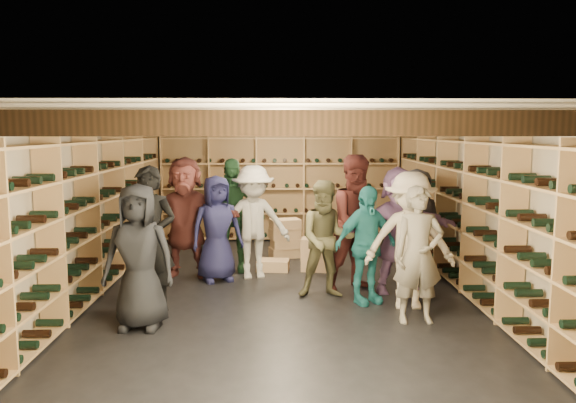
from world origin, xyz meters
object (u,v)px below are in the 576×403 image
at_px(crate_loose, 273,265).
at_px(person_3, 410,240).
at_px(person_0, 139,257).
at_px(person_9, 253,222).
at_px(person_4, 366,245).
at_px(person_12, 416,223).
at_px(crate_stack_right, 285,238).
at_px(person_11, 399,230).
at_px(person_2, 327,239).
at_px(person_10, 231,215).
at_px(person_8, 358,223).
at_px(person_6, 217,228).
at_px(person_7, 419,255).
at_px(person_1, 150,239).
at_px(person_5, 185,217).

distance_m(crate_loose, person_3, 2.67).
distance_m(person_0, person_9, 2.45).
height_order(person_4, person_12, person_12).
xyz_separation_m(crate_stack_right, person_11, (1.52, -2.08, 0.52)).
bearing_deg(person_2, person_10, 132.99).
bearing_deg(crate_loose, person_0, -119.80).
xyz_separation_m(person_9, person_10, (-0.36, 0.41, 0.04)).
xyz_separation_m(person_4, person_8, (-0.01, 0.61, 0.18)).
relative_size(person_2, person_8, 0.83).
height_order(person_3, person_8, person_8).
distance_m(crate_stack_right, person_10, 1.38).
height_order(person_2, person_6, person_6).
height_order(person_2, person_3, person_3).
height_order(person_6, person_8, person_8).
bearing_deg(person_9, person_2, -55.88).
xyz_separation_m(crate_stack_right, person_7, (1.47, -3.36, 0.45)).
bearing_deg(person_11, person_2, 177.61).
bearing_deg(crate_stack_right, crate_loose, -103.10).
xyz_separation_m(person_1, person_7, (3.16, -0.48, -0.10)).
bearing_deg(person_11, crate_stack_right, 109.67).
xyz_separation_m(person_1, person_4, (2.67, 0.27, -0.14)).
bearing_deg(person_3, person_8, 129.40).
height_order(person_2, person_4, person_2).
bearing_deg(person_5, person_11, -12.60).
xyz_separation_m(person_10, person_12, (2.83, -0.35, -0.07)).
distance_m(person_0, person_7, 3.16).
relative_size(crate_loose, person_5, 0.27).
bearing_deg(crate_loose, person_10, -179.07).
bearing_deg(person_9, person_6, -174.74).
relative_size(crate_loose, person_12, 0.31).
bearing_deg(person_8, person_7, -93.93).
distance_m(crate_stack_right, person_5, 2.05).
bearing_deg(person_7, person_0, -179.65).
bearing_deg(person_10, person_1, -118.85).
distance_m(person_0, person_6, 2.10).
bearing_deg(person_6, person_8, -36.50).
distance_m(person_5, person_6, 0.57).
relative_size(person_1, person_8, 0.95).
distance_m(person_10, person_11, 2.65).
distance_m(person_11, person_12, 0.93).
relative_size(person_3, person_7, 1.08).
bearing_deg(crate_stack_right, person_4, -69.35).
xyz_separation_m(person_3, person_9, (-2.00, 1.47, -0.01)).
bearing_deg(person_3, person_5, 159.02).
xyz_separation_m(person_0, person_8, (2.66, 1.48, 0.13)).
bearing_deg(person_10, person_8, -36.56).
relative_size(person_0, person_1, 0.91).
distance_m(person_2, person_8, 0.59).
bearing_deg(person_9, person_0, -129.96).
bearing_deg(person_0, person_12, 34.78).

